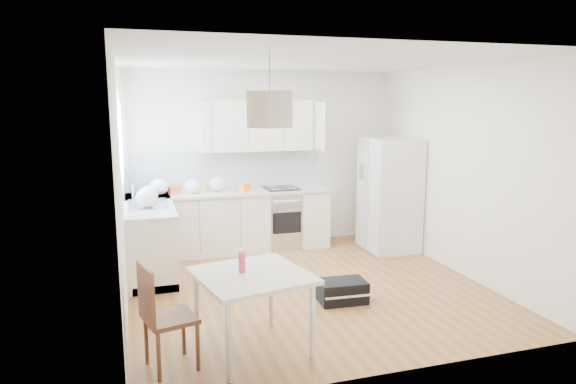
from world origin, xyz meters
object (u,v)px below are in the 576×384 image
object	(u,v)px
refrigerator	(390,194)
dining_chair	(171,316)
gym_bag	(342,291)
dining_table	(252,282)

from	to	relation	value
refrigerator	dining_chair	world-z (taller)	refrigerator
dining_chair	gym_bag	size ratio (longest dim) A/B	1.76
dining_chair	gym_bag	world-z (taller)	dining_chair
dining_chair	refrigerator	bearing A→B (deg)	22.70
dining_table	dining_chair	distance (m)	0.76
dining_chair	gym_bag	distance (m)	2.19
dining_table	dining_chair	xyz separation A→B (m)	(-0.73, -0.09, -0.19)
dining_table	refrigerator	bearing A→B (deg)	31.43
refrigerator	dining_table	bearing A→B (deg)	-135.57
refrigerator	gym_bag	distance (m)	2.43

